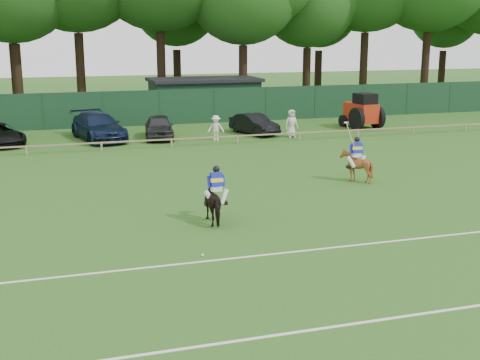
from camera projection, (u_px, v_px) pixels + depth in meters
name	position (u px, v px, depth m)	size (l,w,h in m)	color
ground	(253.00, 245.00, 20.20)	(160.00, 160.00, 0.00)	#1E4C14
horse_dark	(217.00, 203.00, 22.41)	(0.78, 1.71, 1.44)	black
horse_chestnut	(356.00, 166.00, 28.57)	(1.14, 1.28, 1.41)	brown
sedan_navy	(98.00, 127.00, 39.44)	(2.31, 5.68, 1.65)	#121E3A
hatch_grey	(159.00, 127.00, 39.99)	(1.72, 4.27, 1.46)	#2B2B2E
estate_black	(254.00, 124.00, 41.65)	(1.39, 4.00, 1.32)	black
spectator_left	(216.00, 128.00, 39.20)	(1.00, 0.58, 1.55)	silver
spectator_mid	(292.00, 123.00, 41.48)	(0.91, 0.38, 1.55)	white
spectator_right	(291.00, 123.00, 40.41)	(0.86, 0.56, 1.75)	beige
rider_dark	(216.00, 184.00, 22.24)	(0.94, 0.37, 1.41)	silver
rider_chestnut	(357.00, 151.00, 28.41)	(0.94, 0.62, 2.05)	silver
polo_ball	(203.00, 255.00, 19.15)	(0.09, 0.09, 0.09)	silver
pitch_lines	(295.00, 286.00, 16.95)	(60.00, 5.10, 0.01)	silver
pitch_rail	(154.00, 140.00, 36.84)	(62.10, 0.10, 0.50)	#997F5B
perimeter_fence	(132.00, 108.00, 45.03)	(92.08, 0.08, 2.50)	#14351E
utility_shed	(204.00, 98.00, 49.49)	(8.40, 4.40, 3.04)	#14331E
tree_row	(143.00, 112.00, 53.33)	(96.00, 12.00, 21.00)	#26561C
tractor	(362.00, 112.00, 44.14)	(2.29, 3.11, 2.42)	#AF2510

